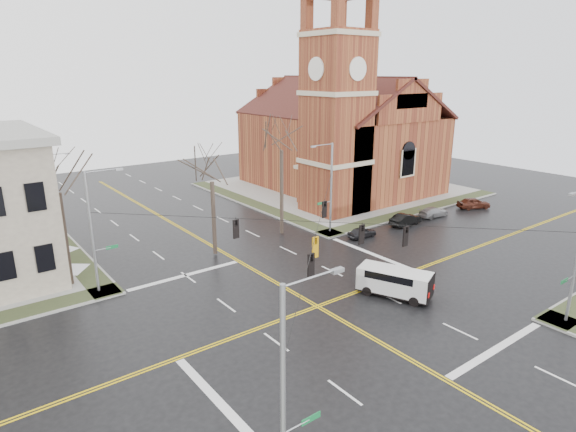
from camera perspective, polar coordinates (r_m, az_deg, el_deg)
ground at (r=34.23m, az=3.50°, el=-10.65°), size 120.00×120.00×0.00m
sidewalks at (r=34.19m, az=3.50°, el=-10.53°), size 80.00×80.00×0.17m
road_markings at (r=34.22m, az=3.50°, el=-10.64°), size 100.00×100.00×0.01m
church at (r=65.80m, az=6.07°, el=10.28°), size 24.28×27.48×27.50m
signal_pole_ne at (r=47.75m, az=4.99°, el=3.63°), size 2.75×0.22×9.00m
signal_pole_nw at (r=37.11m, az=-22.03°, el=-1.40°), size 2.75×0.22×9.00m
signal_pole_sw at (r=17.93m, az=-0.11°, el=-20.20°), size 2.75×0.22×9.00m
span_wires at (r=31.86m, az=3.70°, el=-0.69°), size 23.02×23.02×0.03m
traffic_signals at (r=31.62m, az=4.46°, el=-2.28°), size 8.21×8.26×1.30m
streetlight_north_a at (r=53.00m, az=-26.16°, el=2.74°), size 2.30×0.20×8.00m
streetlight_north_b at (r=72.43m, az=-29.42°, el=5.64°), size 2.30×0.20×8.00m
cargo_van at (r=36.06m, az=12.18°, el=-7.43°), size 4.01×5.64×2.01m
parked_car_a at (r=47.99m, az=8.75°, el=-1.92°), size 3.15×1.35×1.06m
parked_car_b at (r=52.68m, az=13.75°, el=-0.40°), size 3.90×1.40×1.28m
parked_car_c at (r=56.62m, az=16.86°, el=0.46°), size 3.93×1.75×1.12m
parked_car_d at (r=61.62m, az=21.14°, el=1.45°), size 4.23×3.07×1.34m
tree_nw_far at (r=38.47m, az=-25.60°, el=3.16°), size 4.00×4.00×10.73m
tree_nw_near at (r=41.65m, az=-9.02°, el=4.60°), size 4.00×4.00×9.80m
tree_ne at (r=46.38m, az=-0.78°, el=8.46°), size 4.00×4.00×12.53m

